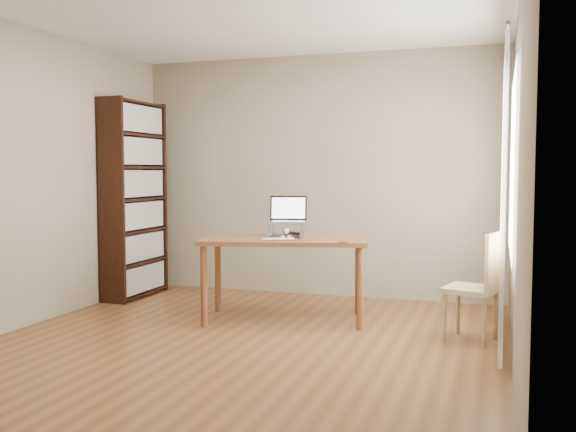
# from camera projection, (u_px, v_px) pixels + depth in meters

# --- Properties ---
(room) EXTENTS (4.04, 4.54, 2.64)m
(room) POSITION_uv_depth(u_px,v_px,m) (240.00, 178.00, 4.83)
(room) COLOR #563216
(room) RESTS_ON ground
(bookshelf) EXTENTS (0.30, 0.90, 2.10)m
(bookshelf) POSITION_uv_depth(u_px,v_px,m) (135.00, 199.00, 6.88)
(bookshelf) COLOR black
(bookshelf) RESTS_ON ground
(curtains) EXTENTS (0.03, 1.90, 2.25)m
(curtains) POSITION_uv_depth(u_px,v_px,m) (503.00, 194.00, 4.99)
(curtains) COLOR white
(curtains) RESTS_ON ground
(desk) EXTENTS (1.59, 1.05, 0.75)m
(desk) POSITION_uv_depth(u_px,v_px,m) (284.00, 248.00, 5.77)
(desk) COLOR #5E2F1A
(desk) RESTS_ON ground
(laptop_stand) EXTENTS (0.32, 0.25, 0.13)m
(laptop_stand) POSITION_uv_depth(u_px,v_px,m) (287.00, 228.00, 5.83)
(laptop_stand) COLOR silver
(laptop_stand) RESTS_ON desk
(laptop) EXTENTS (0.38, 0.35, 0.24)m
(laptop) POSITION_uv_depth(u_px,v_px,m) (289.00, 216.00, 5.88)
(laptop) COLOR silver
(laptop) RESTS_ON laptop_stand
(keyboard) EXTENTS (0.32, 0.23, 0.02)m
(keyboard) POSITION_uv_depth(u_px,v_px,m) (279.00, 239.00, 5.55)
(keyboard) COLOR silver
(keyboard) RESTS_ON desk
(coaster) EXTENTS (0.09, 0.09, 0.01)m
(coaster) POSITION_uv_depth(u_px,v_px,m) (343.00, 242.00, 5.38)
(coaster) COLOR brown
(coaster) RESTS_ON desk
(cat) EXTENTS (0.25, 0.49, 0.16)m
(cat) POSITION_uv_depth(u_px,v_px,m) (286.00, 229.00, 5.87)
(cat) COLOR #433A35
(cat) RESTS_ON desk
(chair) EXTENTS (0.48, 0.48, 0.87)m
(chair) POSITION_uv_depth(u_px,v_px,m) (480.00, 283.00, 5.05)
(chair) COLOR tan
(chair) RESTS_ON ground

